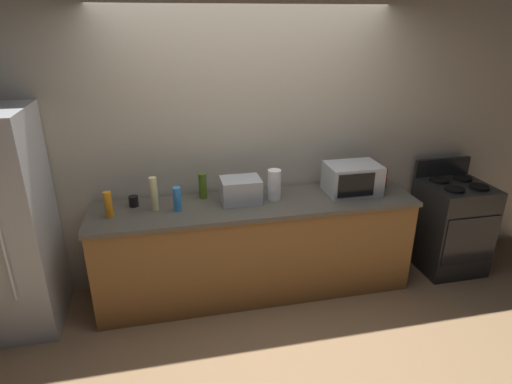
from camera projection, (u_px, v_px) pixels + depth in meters
name	position (u px, v px, depth m)	size (l,w,h in m)	color
ground_plane	(266.00, 316.00, 3.71)	(8.00, 8.00, 0.00)	#93704C
back_wall	(246.00, 140.00, 3.93)	(6.40, 0.10, 2.70)	#B2A893
counter_run	(256.00, 248.00, 3.90)	(2.84, 0.64, 0.90)	brown
stove_range	(451.00, 225.00, 4.29)	(0.60, 0.61, 1.08)	black
microwave	(352.00, 178.00, 3.90)	(0.48, 0.35, 0.27)	#B7BABF
toaster_oven	(241.00, 190.00, 3.72)	(0.34, 0.26, 0.21)	#B7BABF
paper_towel_roll	(274.00, 185.00, 3.76)	(0.12, 0.12, 0.27)	white
bottle_olive_oil	(203.00, 186.00, 3.78)	(0.07, 0.07, 0.23)	#4C6B19
bottle_hand_soap	(154.00, 194.00, 3.54)	(0.06, 0.06, 0.29)	beige
bottle_spray_cleaner	(177.00, 199.00, 3.54)	(0.07, 0.07, 0.21)	#338CE5
bottle_dish_soap	(108.00, 204.00, 3.43)	(0.06, 0.06, 0.21)	orange
bottle_hot_sauce	(383.00, 177.00, 4.03)	(0.08, 0.08, 0.20)	red
mug_black	(134.00, 201.00, 3.64)	(0.08, 0.08, 0.09)	black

